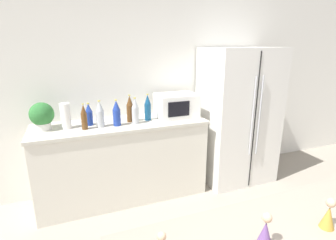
{
  "coord_description": "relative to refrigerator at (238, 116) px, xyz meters",
  "views": [
    {
      "loc": [
        -0.8,
        -0.45,
        1.8
      ],
      "look_at": [
        -0.11,
        1.36,
        1.23
      ],
      "focal_mm": 28.0,
      "sensor_mm": 36.0,
      "label": 1
    }
  ],
  "objects": [
    {
      "name": "back_bottle_5",
      "position": [
        -1.39,
        -0.03,
        0.2
      ],
      "size": [
        0.08,
        0.08,
        0.29
      ],
      "color": "#B2B7BC",
      "rests_on": "back_counter"
    },
    {
      "name": "wise_man_figurine_crimson",
      "position": [
        -1.02,
        -2.1,
        0.18
      ],
      "size": [
        0.06,
        0.06,
        0.15
      ],
      "color": "#B28933",
      "rests_on": "bar_counter"
    },
    {
      "name": "refrigerator",
      "position": [
        0.0,
        0.0,
        0.0
      ],
      "size": [
        0.92,
        0.71,
        1.76
      ],
      "color": "silver",
      "rests_on": "ground_plane"
    },
    {
      "name": "back_counter",
      "position": [
        -1.53,
        0.06,
        -0.41
      ],
      "size": [
        1.94,
        0.63,
        0.93
      ],
      "color": "silver",
      "rests_on": "ground_plane"
    },
    {
      "name": "back_bottle_1",
      "position": [
        -1.87,
        0.09,
        0.18
      ],
      "size": [
        0.08,
        0.08,
        0.25
      ],
      "color": "navy",
      "rests_on": "back_counter"
    },
    {
      "name": "potted_plant",
      "position": [
        -2.34,
        0.1,
        0.21
      ],
      "size": [
        0.24,
        0.24,
        0.29
      ],
      "color": "silver",
      "rests_on": "back_counter"
    },
    {
      "name": "back_bottle_6",
      "position": [
        -1.77,
        -0.01,
        0.2
      ],
      "size": [
        0.08,
        0.08,
        0.29
      ],
      "color": "#B2B7BC",
      "rests_on": "back_counter"
    },
    {
      "name": "back_bottle_0",
      "position": [
        -1.42,
        0.07,
        0.21
      ],
      "size": [
        0.08,
        0.08,
        0.31
      ],
      "color": "brown",
      "rests_on": "back_counter"
    },
    {
      "name": "paper_towel_roll",
      "position": [
        -2.11,
        0.06,
        0.19
      ],
      "size": [
        0.1,
        0.1,
        0.27
      ],
      "color": "white",
      "rests_on": "back_counter"
    },
    {
      "name": "back_bottle_4",
      "position": [
        -1.59,
        -0.03,
        0.19
      ],
      "size": [
        0.08,
        0.08,
        0.29
      ],
      "color": "navy",
      "rests_on": "back_counter"
    },
    {
      "name": "back_bottle_3",
      "position": [
        -1.93,
        -0.04,
        0.19
      ],
      "size": [
        0.06,
        0.06,
        0.27
      ],
      "color": "brown",
      "rests_on": "back_counter"
    },
    {
      "name": "wall_back",
      "position": [
        -1.25,
        0.39,
        0.4
      ],
      "size": [
        8.0,
        0.06,
        2.55
      ],
      "color": "white",
      "rests_on": "ground_plane"
    },
    {
      "name": "wise_man_figurine_blue",
      "position": [
        -1.35,
        -2.09,
        0.18
      ],
      "size": [
        0.06,
        0.06,
        0.15
      ],
      "color": "#6B4784",
      "rests_on": "bar_counter"
    },
    {
      "name": "back_bottle_2",
      "position": [
        -1.22,
        0.06,
        0.21
      ],
      "size": [
        0.08,
        0.08,
        0.31
      ],
      "color": "navy",
      "rests_on": "back_counter"
    },
    {
      "name": "microwave",
      "position": [
        -0.85,
        0.08,
        0.2
      ],
      "size": [
        0.48,
        0.37,
        0.28
      ],
      "color": "white",
      "rests_on": "back_counter"
    }
  ]
}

